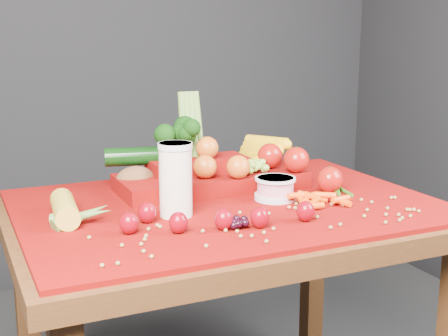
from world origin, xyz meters
name	(u,v)px	position (x,y,z in m)	size (l,w,h in m)	color
table	(227,242)	(0.00, 0.00, 0.66)	(1.10, 0.80, 0.75)	#36190C
red_cloth	(227,205)	(0.00, 0.00, 0.76)	(1.05, 0.75, 0.01)	#720803
milk_glass	(176,177)	(-0.16, -0.05, 0.86)	(0.08, 0.08, 0.18)	silver
yogurt_bowl	(275,188)	(0.13, -0.02, 0.79)	(0.11, 0.11, 0.06)	silver
strawberry_scatter	(208,217)	(-0.13, -0.17, 0.79)	(0.44, 0.18, 0.05)	#7B010A
dark_grape_cluster	(236,222)	(-0.07, -0.20, 0.78)	(0.06, 0.05, 0.03)	black
soybean_scatter	(263,222)	(0.00, -0.20, 0.77)	(0.84, 0.24, 0.01)	olive
corn_ear	(77,214)	(-0.39, -0.01, 0.78)	(0.20, 0.24, 0.06)	yellow
potato	(135,179)	(-0.19, 0.20, 0.80)	(0.11, 0.08, 0.07)	brown
baby_carrot_pile	(323,200)	(0.21, -0.13, 0.78)	(0.17, 0.17, 0.03)	#EF4608
green_bean_pile	(335,189)	(0.32, -0.01, 0.77)	(0.14, 0.12, 0.01)	#2D5F15
produce_mound	(217,168)	(0.04, 0.16, 0.82)	(0.59, 0.35, 0.27)	#720803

